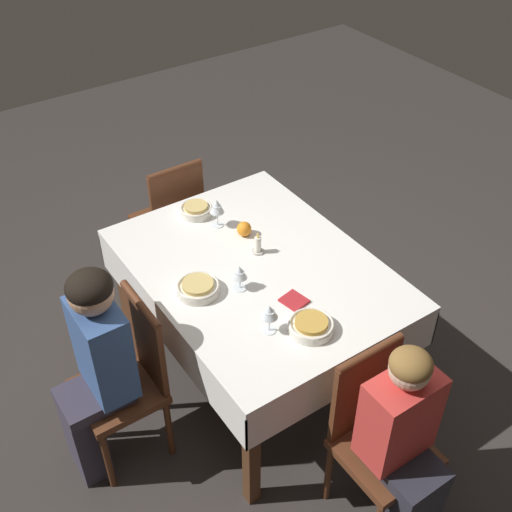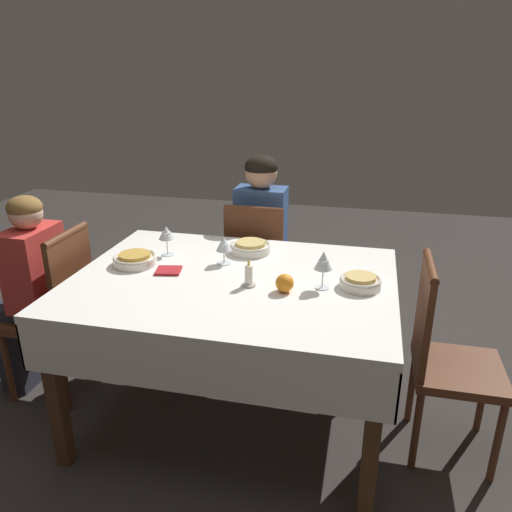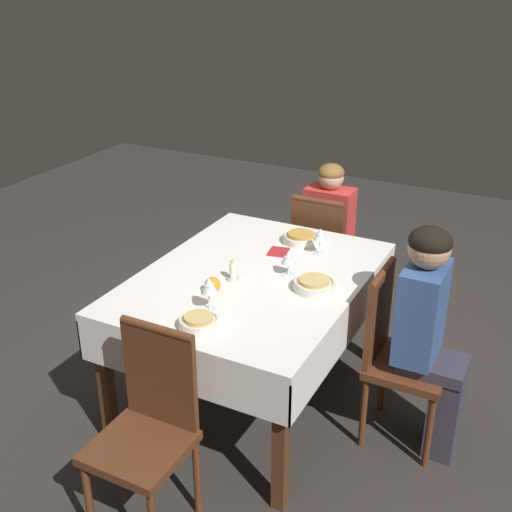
{
  "view_description": "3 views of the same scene",
  "coord_description": "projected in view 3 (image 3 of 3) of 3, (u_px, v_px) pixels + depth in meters",
  "views": [
    {
      "loc": [
        -2.0,
        1.36,
        2.78
      ],
      "look_at": [
        -0.01,
        0.01,
        0.83
      ],
      "focal_mm": 45.0,
      "sensor_mm": 36.0,
      "label": 1
    },
    {
      "loc": [
        0.56,
        -1.96,
        1.65
      ],
      "look_at": [
        0.09,
        0.06,
        0.84
      ],
      "focal_mm": 35.0,
      "sensor_mm": 36.0,
      "label": 2
    },
    {
      "loc": [
        2.57,
        1.34,
        2.21
      ],
      "look_at": [
        -0.01,
        0.01,
        0.86
      ],
      "focal_mm": 45.0,
      "sensor_mm": 36.0,
      "label": 3
    }
  ],
  "objects": [
    {
      "name": "ground_plane",
      "position": [
        253.0,
        396.0,
        3.56
      ],
      "size": [
        8.0,
        8.0,
        0.0
      ],
      "primitive_type": "plane",
      "color": "#332D2B"
    },
    {
      "name": "dining_table",
      "position": [
        253.0,
        290.0,
        3.28
      ],
      "size": [
        1.43,
        1.07,
        0.75
      ],
      "color": "white",
      "rests_on": "ground_plane"
    },
    {
      "name": "chair_north",
      "position": [
        397.0,
        350.0,
        3.09
      ],
      "size": [
        0.37,
        0.37,
        0.9
      ],
      "rotation": [
        0.0,
        0.0,
        3.14
      ],
      "color": "#562D19",
      "rests_on": "ground_plane"
    },
    {
      "name": "chair_west",
      "position": [
        322.0,
        254.0,
        4.1
      ],
      "size": [
        0.37,
        0.37,
        0.9
      ],
      "rotation": [
        0.0,
        0.0,
        -1.57
      ],
      "color": "#562D19",
      "rests_on": "ground_plane"
    },
    {
      "name": "chair_east",
      "position": [
        149.0,
        424.0,
        2.6
      ],
      "size": [
        0.37,
        0.37,
        0.9
      ],
      "rotation": [
        0.0,
        0.0,
        1.57
      ],
      "color": "#562D19",
      "rests_on": "ground_plane"
    },
    {
      "name": "person_adult_denim",
      "position": [
        430.0,
        329.0,
        2.96
      ],
      "size": [
        0.3,
        0.34,
        1.15
      ],
      "rotation": [
        0.0,
        0.0,
        3.14
      ],
      "color": "#383342",
      "rests_on": "ground_plane"
    },
    {
      "name": "person_child_red",
      "position": [
        331.0,
        233.0,
        4.18
      ],
      "size": [
        0.33,
        0.3,
        1.06
      ],
      "rotation": [
        0.0,
        0.0,
        -1.57
      ],
      "color": "#282833",
      "rests_on": "ground_plane"
    },
    {
      "name": "bowl_north",
      "position": [
        314.0,
        284.0,
        3.1
      ],
      "size": [
        0.21,
        0.21,
        0.06
      ],
      "color": "silver",
      "rests_on": "dining_table"
    },
    {
      "name": "wine_glass_north",
      "position": [
        288.0,
        258.0,
        3.21
      ],
      "size": [
        0.07,
        0.07,
        0.13
      ],
      "color": "white",
      "rests_on": "dining_table"
    },
    {
      "name": "bowl_west",
      "position": [
        301.0,
        238.0,
        3.61
      ],
      "size": [
        0.2,
        0.2,
        0.06
      ],
      "color": "silver",
      "rests_on": "dining_table"
    },
    {
      "name": "wine_glass_west",
      "position": [
        320.0,
        235.0,
        3.43
      ],
      "size": [
        0.08,
        0.08,
        0.15
      ],
      "color": "white",
      "rests_on": "dining_table"
    },
    {
      "name": "bowl_east",
      "position": [
        199.0,
        322.0,
        2.77
      ],
      "size": [
        0.18,
        0.18,
        0.06
      ],
      "color": "silver",
      "rests_on": "dining_table"
    },
    {
      "name": "wine_glass_east",
      "position": [
        209.0,
        286.0,
        2.88
      ],
      "size": [
        0.08,
        0.08,
        0.17
      ],
      "color": "white",
      "rests_on": "dining_table"
    },
    {
      "name": "candle_centerpiece",
      "position": [
        233.0,
        272.0,
        3.18
      ],
      "size": [
        0.06,
        0.06,
        0.12
      ],
      "color": "beige",
      "rests_on": "dining_table"
    },
    {
      "name": "orange_fruit",
      "position": [
        213.0,
        285.0,
        3.06
      ],
      "size": [
        0.08,
        0.08,
        0.08
      ],
      "primitive_type": "sphere",
      "color": "orange",
      "rests_on": "dining_table"
    },
    {
      "name": "napkin_red_folded",
      "position": [
        279.0,
        252.0,
        3.49
      ],
      "size": [
        0.13,
        0.12,
        0.01
      ],
      "rotation": [
        0.0,
        0.0,
        0.19
      ],
      "color": "#AD2328",
      "rests_on": "dining_table"
    }
  ]
}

